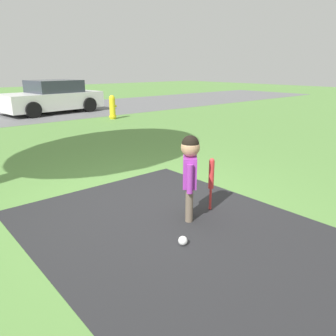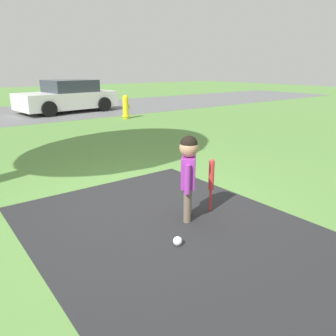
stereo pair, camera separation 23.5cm
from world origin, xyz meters
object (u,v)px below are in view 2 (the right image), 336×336
at_px(fire_hydrant, 126,107).
at_px(parked_car, 68,97).
at_px(child, 188,166).
at_px(baseball_bat, 211,178).
at_px(sports_ball, 178,241).

xyz_separation_m(fire_hydrant, parked_car, (-0.95, 3.12, 0.20)).
bearing_deg(child, baseball_bat, -45.32).
height_order(baseball_bat, parked_car, parked_car).
relative_size(sports_ball, fire_hydrant, 0.12).
bearing_deg(child, fire_hydrant, 18.67).
height_order(child, sports_ball, child).
xyz_separation_m(child, fire_hydrant, (3.60, 7.66, -0.27)).
bearing_deg(baseball_bat, sports_ball, -154.43).
bearing_deg(fire_hydrant, sports_ball, -116.84).
bearing_deg(parked_car, baseball_bat, 72.38).
relative_size(fire_hydrant, parked_car, 0.21).
xyz_separation_m(sports_ball, parked_car, (3.14, 11.20, 0.56)).
distance_m(child, fire_hydrant, 8.47).
bearing_deg(parked_car, child, 70.39).
bearing_deg(fire_hydrant, parked_car, 106.96).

